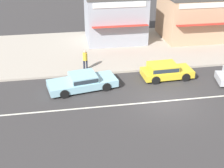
# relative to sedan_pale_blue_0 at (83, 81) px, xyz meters

# --- Properties ---
(ground_plane) EXTENTS (160.00, 160.00, 0.00)m
(ground_plane) POSITION_rel_sedan_pale_blue_0_xyz_m (4.99, -2.56, -0.54)
(ground_plane) COLOR #383535
(lane_centre_stripe) EXTENTS (50.40, 0.14, 0.01)m
(lane_centre_stripe) POSITION_rel_sedan_pale_blue_0_xyz_m (4.99, -2.56, -0.53)
(lane_centre_stripe) COLOR silver
(lane_centre_stripe) RESTS_ON ground
(kerb_strip) EXTENTS (68.00, 10.00, 0.15)m
(kerb_strip) POSITION_rel_sedan_pale_blue_0_xyz_m (4.99, 6.95, -0.46)
(kerb_strip) COLOR #ADA393
(kerb_strip) RESTS_ON ground
(sedan_pale_blue_0) EXTENTS (4.93, 2.58, 1.06)m
(sedan_pale_blue_0) POSITION_rel_sedan_pale_blue_0_xyz_m (0.00, 0.00, 0.00)
(sedan_pale_blue_0) COLOR #93C6D6
(sedan_pale_blue_0) RESTS_ON ground
(hatchback_yellow_1) EXTENTS (3.77, 1.91, 1.10)m
(hatchback_yellow_1) POSITION_rel_sedan_pale_blue_0_xyz_m (6.00, 0.66, 0.05)
(hatchback_yellow_1) COLOR yellow
(hatchback_yellow_1) RESTS_ON ground
(pedestrian_near_clock) EXTENTS (0.34, 0.34, 1.54)m
(pedestrian_near_clock) POSITION_rel_sedan_pale_blue_0_xyz_m (0.42, 2.71, 0.50)
(pedestrian_near_clock) COLOR #232838
(pedestrian_near_clock) RESTS_ON kerb_strip
(shopfront_corner_warung) EXTENTS (5.41, 5.01, 4.32)m
(shopfront_corner_warung) POSITION_rel_sedan_pale_blue_0_xyz_m (3.79, 8.94, 1.78)
(shopfront_corner_warung) COLOR #999EA8
(shopfront_corner_warung) RESTS_ON kerb_strip
(shopfront_mid_block) EXTENTS (5.36, 5.89, 4.16)m
(shopfront_mid_block) POSITION_rel_sedan_pale_blue_0_xyz_m (10.99, 8.67, 1.70)
(shopfront_mid_block) COLOR tan
(shopfront_mid_block) RESTS_ON kerb_strip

